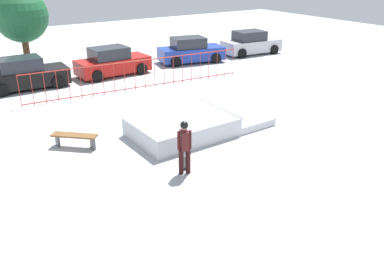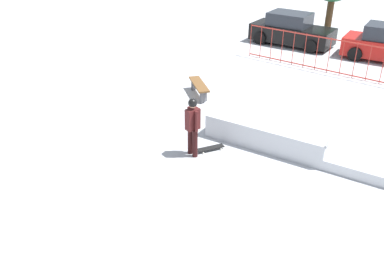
% 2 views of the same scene
% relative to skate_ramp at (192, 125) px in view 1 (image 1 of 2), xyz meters
% --- Properties ---
extents(ground_plane, '(60.00, 60.00, 0.00)m').
position_rel_skate_ramp_xyz_m(ground_plane, '(0.88, 0.23, -0.32)').
color(ground_plane, '#B7BABF').
extents(skate_ramp, '(5.49, 2.79, 0.74)m').
position_rel_skate_ramp_xyz_m(skate_ramp, '(0.00, 0.00, 0.00)').
color(skate_ramp, silver).
rests_on(skate_ramp, ground).
extents(skater, '(0.42, 0.43, 1.73)m').
position_rel_skate_ramp_xyz_m(skater, '(-1.93, -2.51, 0.69)').
color(skater, black).
rests_on(skater, ground).
extents(skateboard, '(0.60, 0.78, 0.09)m').
position_rel_skate_ramp_xyz_m(skateboard, '(-1.63, -2.02, -0.24)').
color(skateboard, black).
rests_on(skateboard, ground).
extents(perimeter_fence, '(11.42, 0.79, 1.50)m').
position_rel_skate_ramp_xyz_m(perimeter_fence, '(0.88, 6.21, 0.45)').
color(perimeter_fence, '#B22D23').
rests_on(perimeter_fence, ground).
extents(park_bench, '(1.45, 1.37, 0.48)m').
position_rel_skate_ramp_xyz_m(park_bench, '(-4.14, 1.17, 0.04)').
color(park_bench, brown).
rests_on(park_bench, ground).
extents(parked_car_black, '(4.12, 1.96, 1.60)m').
position_rel_skate_ramp_xyz_m(parked_car_black, '(-3.98, 9.46, 0.41)').
color(parked_car_black, black).
rests_on(parked_car_black, ground).
extents(parked_car_red, '(4.18, 2.09, 1.60)m').
position_rel_skate_ramp_xyz_m(parked_car_red, '(0.77, 9.50, 0.41)').
color(parked_car_red, red).
rests_on(parked_car_red, ground).
extents(parked_car_blue, '(4.36, 2.55, 1.60)m').
position_rel_skate_ramp_xyz_m(parked_car_blue, '(6.19, 9.71, 0.41)').
color(parked_car_blue, '#1E3899').
rests_on(parked_car_blue, ground).
extents(parked_car_silver, '(4.24, 2.22, 1.60)m').
position_rel_skate_ramp_xyz_m(parked_car_silver, '(11.07, 9.54, 0.41)').
color(parked_car_silver, '#B7B7BC').
rests_on(parked_car_silver, ground).
extents(distant_tree, '(2.95, 2.95, 4.71)m').
position_rel_skate_ramp_xyz_m(distant_tree, '(-3.11, 12.66, 2.89)').
color(distant_tree, brown).
rests_on(distant_tree, ground).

